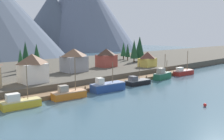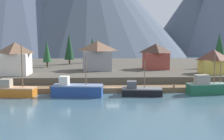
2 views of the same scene
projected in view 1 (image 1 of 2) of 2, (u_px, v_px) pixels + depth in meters
name	position (u px, v px, depth m)	size (l,w,h in m)	color
ground_plane	(78.00, 79.00, 86.87)	(400.00, 400.00, 1.00)	#3D5B6B
dock	(115.00, 83.00, 73.72)	(80.00, 4.00, 1.60)	brown
shoreline_bank	(59.00, 70.00, 95.29)	(400.00, 56.00, 2.50)	#4C473D
mountain_east_peak	(53.00, 21.00, 222.49)	(66.03, 66.03, 49.43)	#475160
mountain_far_ridge	(82.00, 9.00, 239.15)	(103.56, 103.56, 73.99)	slate
fishing_boat_yellow	(20.00, 103.00, 50.92)	(7.81, 3.12, 9.12)	gold
fishing_boat_orange	(68.00, 94.00, 58.41)	(8.08, 3.51, 9.46)	#CC6B1E
fishing_boat_blue	(107.00, 86.00, 65.98)	(9.40, 4.19, 7.43)	navy
fishing_boat_black	(137.00, 82.00, 74.10)	(7.63, 3.95, 6.41)	black
fishing_boat_green	(162.00, 75.00, 82.85)	(7.65, 3.15, 8.09)	#1E5B3D
fishing_boat_red	(183.00, 72.00, 91.29)	(8.80, 3.36, 8.55)	maroon
house_red	(106.00, 57.00, 93.89)	(6.53, 5.81, 6.74)	#9E4238
house_grey	(74.00, 60.00, 82.32)	(7.49, 6.44, 7.43)	gray
house_yellow	(147.00, 59.00, 94.38)	(6.14, 4.71, 5.52)	gold
house_white	(33.00, 68.00, 64.08)	(6.33, 5.93, 7.23)	silver
conifer_near_left	(134.00, 49.00, 108.05)	(3.27, 3.27, 9.60)	#4C3823
conifer_near_right	(37.00, 53.00, 96.92)	(3.00, 3.00, 8.41)	#4C3823
conifer_mid_left	(124.00, 49.00, 120.89)	(2.87, 2.87, 8.01)	#4C3823
conifer_mid_right	(26.00, 53.00, 87.63)	(3.11, 3.11, 9.62)	#4C3823
conifer_back_left	(21.00, 59.00, 78.27)	(2.37, 2.37, 7.60)	#4C3823
conifer_back_right	(140.00, 47.00, 112.10)	(4.54, 4.54, 10.96)	#4C3823
conifer_centre	(128.00, 50.00, 116.25)	(2.32, 2.32, 7.70)	#4C3823
channel_buoy	(205.00, 105.00, 52.13)	(0.70, 0.70, 0.70)	red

